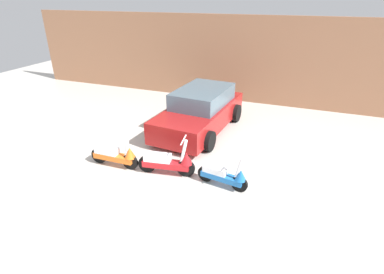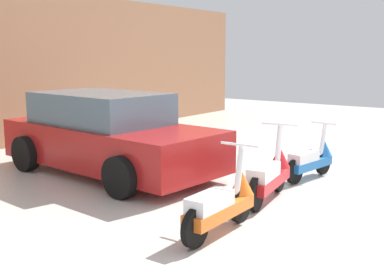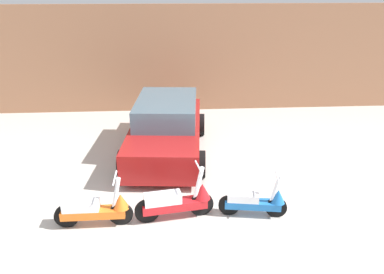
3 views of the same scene
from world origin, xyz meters
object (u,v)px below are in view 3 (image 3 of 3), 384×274
scooter_front_right (178,201)px  car_rear_left (167,128)px  scooter_front_left (97,209)px  scooter_front_center (256,201)px

scooter_front_right → car_rear_left: (-0.21, 3.11, 0.30)m
scooter_front_left → car_rear_left: bearing=67.2°
scooter_front_left → car_rear_left: size_ratio=0.34×
scooter_front_left → scooter_front_center: (3.06, 0.12, -0.03)m
scooter_front_right → scooter_front_center: (1.53, -0.03, -0.05)m
scooter_front_right → car_rear_left: bearing=84.8°
scooter_front_center → car_rear_left: car_rear_left is taller
scooter_front_right → scooter_front_left: bearing=176.4°
scooter_front_left → scooter_front_right: (1.54, 0.15, 0.02)m
scooter_front_center → car_rear_left: bearing=127.8°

